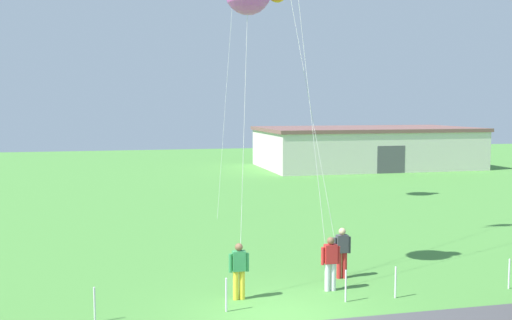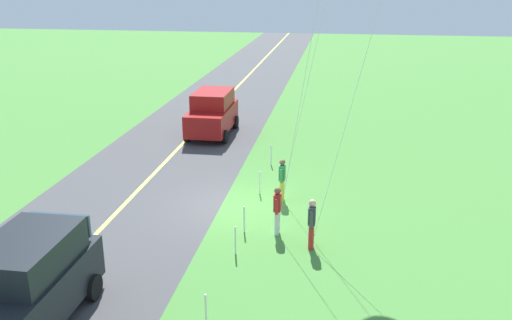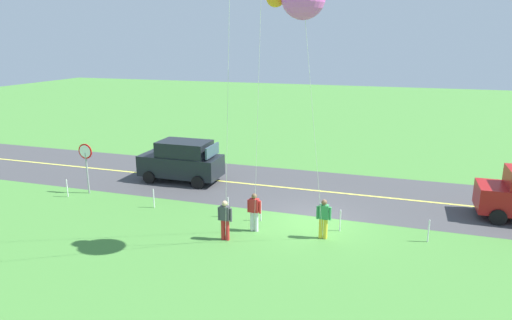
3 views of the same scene
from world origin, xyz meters
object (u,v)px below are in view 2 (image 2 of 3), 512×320
(car_suv_foreground, at_px, (26,284))
(person_adult_companion, at_px, (277,209))
(car_parked_west_near, at_px, (212,113))
(person_child_watcher, at_px, (312,222))
(person_adult_near, at_px, (282,178))

(car_suv_foreground, xyz_separation_m, person_adult_companion, (-5.82, 5.17, -0.29))
(car_parked_west_near, bearing_deg, car_suv_foreground, -1.65)
(car_parked_west_near, distance_m, person_child_watcher, 13.17)
(car_suv_foreground, relative_size, person_adult_near, 2.75)
(car_parked_west_near, height_order, person_adult_companion, car_parked_west_near)
(car_suv_foreground, height_order, car_parked_west_near, same)
(car_parked_west_near, bearing_deg, person_adult_near, 28.83)
(car_suv_foreground, xyz_separation_m, person_adult_near, (-8.59, 5.01, -0.29))
(person_adult_near, bearing_deg, car_parked_west_near, -145.26)
(person_child_watcher, bearing_deg, car_parked_west_near, -49.69)
(car_suv_foreground, distance_m, person_child_watcher, 8.06)
(person_adult_near, relative_size, person_child_watcher, 1.00)
(car_suv_foreground, distance_m, car_parked_west_near, 16.83)
(car_parked_west_near, relative_size, person_adult_near, 2.75)
(car_suv_foreground, distance_m, person_adult_near, 9.95)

